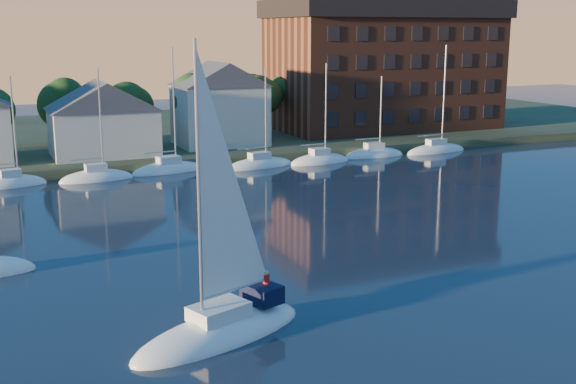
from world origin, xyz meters
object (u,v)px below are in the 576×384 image
clubhouse_centre (103,117)px  clubhouse_east (219,103)px  hero_sailboat (222,324)px  condo_block (384,64)px

clubhouse_centre → clubhouse_east: size_ratio=1.10×
clubhouse_centre → hero_sailboat: bearing=-93.4°
clubhouse_centre → condo_block: size_ratio=0.37×
clubhouse_centre → clubhouse_east: bearing=8.1°
condo_block → hero_sailboat: 71.69m
clubhouse_centre → clubhouse_east: (14.00, 2.00, 0.87)m
clubhouse_east → condo_block: condo_block is taller
clubhouse_centre → clubhouse_east: clubhouse_east is taller
clubhouse_centre → hero_sailboat: (-2.86, -48.78, -4.51)m
clubhouse_east → hero_sailboat: hero_sailboat is taller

